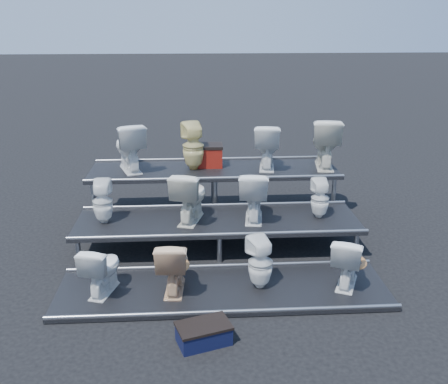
{
  "coord_description": "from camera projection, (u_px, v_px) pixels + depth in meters",
  "views": [
    {
      "loc": [
        -0.33,
        -6.88,
        3.36
      ],
      "look_at": [
        0.1,
        0.1,
        0.86
      ],
      "focal_mm": 40.0,
      "sensor_mm": 36.0,
      "label": 1
    }
  ],
  "objects": [
    {
      "name": "toilet_3",
      "position": [
        348.0,
        260.0,
        6.35
      ],
      "size": [
        0.62,
        0.76,
        0.68
      ],
      "primitive_type": "imported",
      "rotation": [
        0.0,
        0.0,
        2.71
      ],
      "color": "white",
      "rests_on": "tier_front"
    },
    {
      "name": "toilet_7",
      "position": [
        320.0,
        198.0,
        7.45
      ],
      "size": [
        0.28,
        0.28,
        0.6
      ],
      "primitive_type": "imported",
      "rotation": [
        0.0,
        0.0,
        3.18
      ],
      "color": "white",
      "rests_on": "tier_mid"
    },
    {
      "name": "tier_front",
      "position": [
        223.0,
        290.0,
        6.39
      ],
      "size": [
        4.2,
        1.2,
        0.06
      ],
      "primitive_type": "cube",
      "color": "black",
      "rests_on": "ground"
    },
    {
      "name": "toilet_8",
      "position": [
        129.0,
        147.0,
        8.33
      ],
      "size": [
        0.7,
        0.91,
        0.82
      ],
      "primitive_type": "imported",
      "rotation": [
        0.0,
        0.0,
        3.48
      ],
      "color": "white",
      "rests_on": "tier_back"
    },
    {
      "name": "toilet_6",
      "position": [
        254.0,
        195.0,
        7.37
      ],
      "size": [
        0.52,
        0.79,
        0.76
      ],
      "primitive_type": "imported",
      "rotation": [
        0.0,
        0.0,
        3.0
      ],
      "color": "white",
      "rests_on": "tier_mid"
    },
    {
      "name": "tier_back",
      "position": [
        214.0,
        192.0,
        8.69
      ],
      "size": [
        4.2,
        1.2,
        0.86
      ],
      "primitive_type": "cube",
      "color": "black",
      "rests_on": "ground"
    },
    {
      "name": "toilet_4",
      "position": [
        103.0,
        202.0,
        7.26
      ],
      "size": [
        0.3,
        0.3,
        0.65
      ],
      "primitive_type": "imported",
      "rotation": [
        0.0,
        0.0,
        3.17
      ],
      "color": "white",
      "rests_on": "tier_mid"
    },
    {
      "name": "tier_mid",
      "position": [
        218.0,
        233.0,
        7.54
      ],
      "size": [
        4.2,
        1.2,
        0.46
      ],
      "primitive_type": "cube",
      "color": "black",
      "rests_on": "ground"
    },
    {
      "name": "step_stool",
      "position": [
        204.0,
        335.0,
        5.37
      ],
      "size": [
        0.63,
        0.48,
        0.2
      ],
      "primitive_type": "cube",
      "rotation": [
        0.0,
        0.0,
        0.31
      ],
      "color": "black",
      "rests_on": "ground"
    },
    {
      "name": "toilet_2",
      "position": [
        260.0,
        263.0,
        6.29
      ],
      "size": [
        0.4,
        0.41,
        0.69
      ],
      "primitive_type": "imported",
      "rotation": [
        0.0,
        0.0,
        3.51
      ],
      "color": "white",
      "rests_on": "tier_front"
    },
    {
      "name": "toilet_1",
      "position": [
        173.0,
        265.0,
        6.22
      ],
      "size": [
        0.44,
        0.71,
        0.7
      ],
      "primitive_type": "imported",
      "rotation": [
        0.0,
        0.0,
        3.07
      ],
      "color": "#E1B386",
      "rests_on": "tier_front"
    },
    {
      "name": "red_crate",
      "position": [
        209.0,
        157.0,
        8.64
      ],
      "size": [
        0.47,
        0.38,
        0.33
      ],
      "primitive_type": "cube",
      "rotation": [
        0.0,
        0.0,
        -0.02
      ],
      "color": "maroon",
      "rests_on": "tier_back"
    },
    {
      "name": "toilet_0",
      "position": [
        102.0,
        269.0,
        6.18
      ],
      "size": [
        0.53,
        0.71,
        0.65
      ],
      "primitive_type": "imported",
      "rotation": [
        0.0,
        0.0,
        2.85
      ],
      "color": "white",
      "rests_on": "tier_front"
    },
    {
      "name": "ground",
      "position": [
        218.0,
        247.0,
        7.62
      ],
      "size": [
        80.0,
        80.0,
        0.0
      ],
      "primitive_type": "plane",
      "color": "black",
      "rests_on": "ground"
    },
    {
      "name": "toilet_9",
      "position": [
        193.0,
        146.0,
        8.39
      ],
      "size": [
        0.45,
        0.45,
        0.8
      ],
      "primitive_type": "imported",
      "rotation": [
        0.0,
        0.0,
        3.41
      ],
      "color": "#E8D98C",
      "rests_on": "tier_back"
    },
    {
      "name": "toilet_5",
      "position": [
        190.0,
        196.0,
        7.31
      ],
      "size": [
        0.63,
        0.85,
        0.77
      ],
      "primitive_type": "imported",
      "rotation": [
        0.0,
        0.0,
        2.85
      ],
      "color": "silver",
      "rests_on": "tier_mid"
    },
    {
      "name": "toilet_11",
      "position": [
        325.0,
        142.0,
        8.51
      ],
      "size": [
        0.61,
        0.91,
        0.86
      ],
      "primitive_type": "imported",
      "rotation": [
        0.0,
        0.0,
        2.99
      ],
      "color": "silver",
      "rests_on": "tier_back"
    },
    {
      "name": "toilet_10",
      "position": [
        267.0,
        146.0,
        8.47
      ],
      "size": [
        0.54,
        0.81,
        0.77
      ],
      "primitive_type": "imported",
      "rotation": [
        0.0,
        0.0,
        2.99
      ],
      "color": "white",
      "rests_on": "tier_back"
    }
  ]
}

